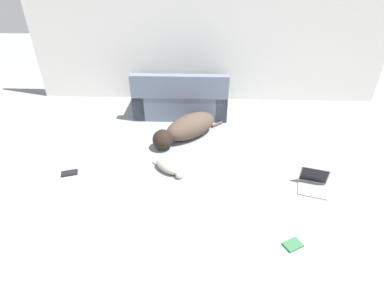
{
  "coord_description": "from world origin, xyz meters",
  "views": [
    {
      "loc": [
        -0.05,
        -1.34,
        2.47
      ],
      "look_at": [
        -0.18,
        1.82,
        0.47
      ],
      "focal_mm": 28.0,
      "sensor_mm": 36.0,
      "label": 1
    }
  ],
  "objects_px": {
    "couch": "(181,99)",
    "book_green": "(293,245)",
    "cat": "(168,168)",
    "laptop_open": "(313,181)",
    "book_black": "(69,173)",
    "dog": "(187,128)"
  },
  "relations": [
    {
      "from": "cat",
      "to": "book_green",
      "type": "distance_m",
      "value": 1.8
    },
    {
      "from": "couch",
      "to": "laptop_open",
      "type": "distance_m",
      "value": 2.71
    },
    {
      "from": "laptop_open",
      "to": "dog",
      "type": "bearing_deg",
      "value": 161.43
    },
    {
      "from": "cat",
      "to": "book_green",
      "type": "bearing_deg",
      "value": -0.78
    },
    {
      "from": "couch",
      "to": "book_green",
      "type": "bearing_deg",
      "value": 114.05
    },
    {
      "from": "book_green",
      "to": "book_black",
      "type": "height_order",
      "value": "same"
    },
    {
      "from": "cat",
      "to": "couch",
      "type": "bearing_deg",
      "value": 127.54
    },
    {
      "from": "dog",
      "to": "book_green",
      "type": "distance_m",
      "value": 2.36
    },
    {
      "from": "laptop_open",
      "to": "book_black",
      "type": "bearing_deg",
      "value": -166.98
    },
    {
      "from": "dog",
      "to": "book_black",
      "type": "height_order",
      "value": "dog"
    },
    {
      "from": "laptop_open",
      "to": "book_green",
      "type": "xyz_separation_m",
      "value": [
        -0.46,
        -0.92,
        -0.07
      ]
    },
    {
      "from": "laptop_open",
      "to": "book_black",
      "type": "height_order",
      "value": "laptop_open"
    },
    {
      "from": "cat",
      "to": "laptop_open",
      "type": "relative_size",
      "value": 1.17
    },
    {
      "from": "couch",
      "to": "dog",
      "type": "height_order",
      "value": "couch"
    },
    {
      "from": "book_black",
      "to": "cat",
      "type": "bearing_deg",
      "value": 4.36
    },
    {
      "from": "laptop_open",
      "to": "book_black",
      "type": "xyz_separation_m",
      "value": [
        -3.16,
        0.13,
        -0.07
      ]
    },
    {
      "from": "laptop_open",
      "to": "book_green",
      "type": "height_order",
      "value": "laptop_open"
    },
    {
      "from": "couch",
      "to": "book_green",
      "type": "height_order",
      "value": "couch"
    },
    {
      "from": "couch",
      "to": "book_black",
      "type": "bearing_deg",
      "value": 54.03
    },
    {
      "from": "book_green",
      "to": "cat",
      "type": "bearing_deg",
      "value": 140.12
    },
    {
      "from": "cat",
      "to": "book_green",
      "type": "relative_size",
      "value": 2.18
    },
    {
      "from": "dog",
      "to": "laptop_open",
      "type": "bearing_deg",
      "value": 103.92
    }
  ]
}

